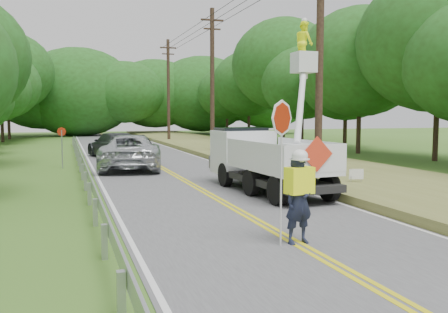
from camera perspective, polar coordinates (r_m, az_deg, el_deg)
name	(u,v)px	position (r m, az deg, el deg)	size (l,w,h in m)	color
ground	(315,255)	(10.35, 10.53, -11.14)	(140.00, 140.00, 0.00)	#3C621D
road	(172,174)	(23.39, -6.07, -1.99)	(7.20, 96.00, 0.03)	#4A4A4C
guardrail	(83,163)	(23.75, -16.08, -0.73)	(0.18, 48.00, 0.77)	#A2A6AA
utility_poles	(248,70)	(27.63, 2.84, 10.04)	(1.60, 43.30, 10.00)	black
tall_grass_verge	(306,166)	(25.78, 9.56, -1.06)	(7.00, 96.00, 0.30)	brown
treeline_right	(337,68)	(40.04, 13.04, 9.94)	(10.69, 54.82, 12.22)	#332319
treeline_horizon	(112,93)	(65.31, -12.87, 7.25)	(55.16, 13.10, 11.18)	#204316
flagger	(299,193)	(10.83, 8.67, -4.24)	(1.17, 0.58, 3.13)	#191E33
bucket_truck	(262,149)	(18.69, 4.44, 0.82)	(3.78, 6.66, 6.45)	black
suv_silver	(131,152)	(25.43, -10.73, 0.53)	(2.92, 6.32, 1.76)	silver
suv_darkgrey	(115,145)	(32.16, -12.60, 1.30)	(2.26, 5.57, 1.62)	#303438
stop_sign_permanent	(62,142)	(26.66, -18.32, 1.62)	(0.45, 0.12, 2.15)	#A2A6AA
yard_sign	(356,175)	(19.00, 15.11, -2.07)	(0.53, 0.17, 0.79)	white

